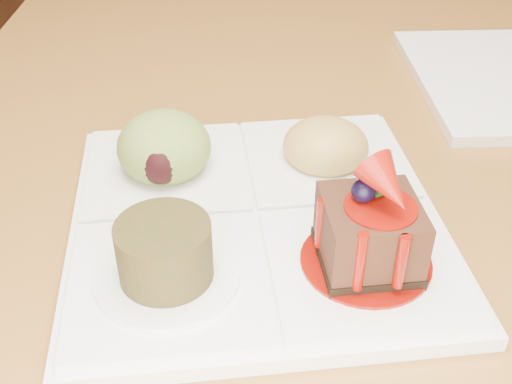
{
  "coord_description": "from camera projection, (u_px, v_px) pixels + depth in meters",
  "views": [
    {
      "loc": [
        -0.17,
        -0.7,
        1.07
      ],
      "look_at": [
        -0.17,
        -0.31,
        0.79
      ],
      "focal_mm": 45.0,
      "sensor_mm": 36.0,
      "label": 1
    }
  ],
  "objects": [
    {
      "name": "dining_table",
      "position": [
        388.0,
        111.0,
        0.8
      ],
      "size": [
        1.0,
        1.8,
        0.75
      ],
      "color": "#A17129",
      "rests_on": "ground"
    },
    {
      "name": "sampler_plate",
      "position": [
        252.0,
        202.0,
        0.5
      ],
      "size": [
        0.32,
        0.32,
        0.11
      ],
      "rotation": [
        0.0,
        0.0,
        0.12
      ],
      "color": "white",
      "rests_on": "dining_table"
    }
  ]
}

